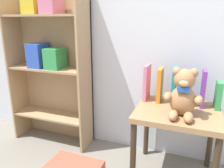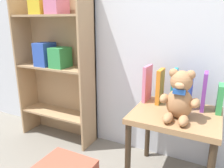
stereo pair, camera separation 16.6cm
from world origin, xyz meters
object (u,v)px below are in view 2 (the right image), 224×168
(book_standing_blue, at_px, (188,91))
(book_standing_purple, at_px, (204,91))
(book_standing_teal, at_px, (174,87))
(book_standing_orange, at_px, (160,86))
(display_table, at_px, (175,124))
(book_standing_pink, at_px, (147,83))
(bookshelf_side, at_px, (56,57))
(book_standing_green, at_px, (220,99))
(teddy_bear, at_px, (180,97))

(book_standing_blue, bearing_deg, book_standing_purple, 3.58)
(book_standing_teal, bearing_deg, book_standing_orange, 178.20)
(display_table, distance_m, book_standing_pink, 0.36)
(display_table, bearing_deg, bookshelf_side, 171.10)
(bookshelf_side, bearing_deg, book_standing_green, -1.94)
(book_standing_orange, distance_m, book_standing_teal, 0.10)
(display_table, distance_m, book_standing_teal, 0.26)
(teddy_bear, bearing_deg, book_standing_pink, 141.05)
(bookshelf_side, bearing_deg, book_standing_pink, -2.53)
(bookshelf_side, xyz_separation_m, book_standing_green, (1.39, -0.05, -0.17))
(book_standing_purple, distance_m, book_standing_green, 0.11)
(bookshelf_side, bearing_deg, display_table, -8.90)
(display_table, xyz_separation_m, book_standing_green, (0.25, 0.13, 0.18))
(display_table, xyz_separation_m, book_standing_blue, (0.05, 0.13, 0.20))
(teddy_bear, xyz_separation_m, book_standing_green, (0.22, 0.21, -0.05))
(book_standing_pink, bearing_deg, bookshelf_side, 179.65)
(bookshelf_side, distance_m, display_table, 1.21)
(teddy_bear, height_order, book_standing_orange, teddy_bear)
(display_table, height_order, book_standing_blue, book_standing_blue)
(book_standing_purple, bearing_deg, display_table, -139.39)
(teddy_bear, relative_size, book_standing_teal, 1.17)
(book_standing_teal, bearing_deg, book_standing_pink, 176.36)
(book_standing_pink, distance_m, book_standing_orange, 0.10)
(book_standing_pink, height_order, book_standing_teal, book_standing_pink)
(book_standing_pink, bearing_deg, book_standing_teal, -0.17)
(book_standing_blue, bearing_deg, teddy_bear, -96.77)
(book_standing_pink, relative_size, book_standing_blue, 1.13)
(display_table, distance_m, teddy_bear, 0.24)
(bookshelf_side, height_order, book_standing_green, bookshelf_side)
(book_standing_teal, bearing_deg, bookshelf_side, 176.22)
(book_standing_teal, relative_size, book_standing_green, 1.39)
(display_table, relative_size, teddy_bear, 1.80)
(bookshelf_side, distance_m, book_standing_pink, 0.90)
(bookshelf_side, bearing_deg, book_standing_teal, -2.50)
(teddy_bear, relative_size, book_standing_blue, 1.30)
(bookshelf_side, bearing_deg, book_standing_blue, -2.41)
(book_standing_pink, bearing_deg, book_standing_blue, 0.15)
(book_standing_pink, relative_size, book_standing_orange, 1.07)
(book_standing_teal, xyz_separation_m, book_standing_purple, (0.20, 0.00, -0.00))
(display_table, bearing_deg, book_standing_orange, 138.43)
(book_standing_blue, bearing_deg, book_standing_green, 0.20)
(book_standing_pink, distance_m, book_standing_blue, 0.30)
(bookshelf_side, xyz_separation_m, book_standing_orange, (0.99, -0.05, -0.13))
(display_table, distance_m, book_standing_purple, 0.29)
(display_table, xyz_separation_m, book_standing_purple, (0.15, 0.14, 0.21))
(teddy_bear, xyz_separation_m, book_standing_orange, (-0.18, 0.22, -0.01))
(bookshelf_side, xyz_separation_m, teddy_bear, (1.17, -0.26, -0.12))
(display_table, bearing_deg, teddy_bear, -71.97)
(book_standing_orange, bearing_deg, display_table, -41.37)
(teddy_bear, bearing_deg, display_table, 108.03)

